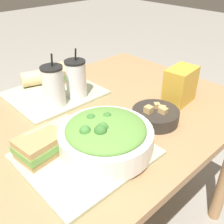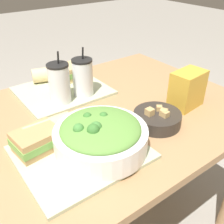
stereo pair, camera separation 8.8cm
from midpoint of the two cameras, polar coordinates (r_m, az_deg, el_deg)
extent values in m
cube|color=#A37A51|center=(0.95, -5.71, -3.11)|extent=(1.38, 0.83, 0.03)
cylinder|color=#A37A51|center=(1.71, 6.63, -0.45)|extent=(0.06, 0.06, 0.69)
cube|color=#B2BC99|center=(0.80, -3.62, -8.86)|extent=(0.36, 0.32, 0.01)
cube|color=#B2BC99|center=(1.15, -8.55, 4.54)|extent=(0.36, 0.32, 0.01)
cylinder|color=white|center=(0.78, 0.78, -6.04)|extent=(0.28, 0.28, 0.07)
ellipsoid|color=#5B8E3D|center=(0.75, 0.80, -3.63)|extent=(0.24, 0.24, 0.05)
sphere|color=#38702D|center=(0.71, -0.57, -4.08)|extent=(0.04, 0.04, 0.04)
sphere|color=#38702D|center=(0.77, -2.15, -1.17)|extent=(0.03, 0.03, 0.03)
sphere|color=#427F38|center=(0.72, -0.04, -3.50)|extent=(0.03, 0.03, 0.03)
sphere|color=#38702D|center=(0.78, 1.38, -1.08)|extent=(0.03, 0.03, 0.03)
sphere|color=#427F38|center=(0.72, -3.85, -3.82)|extent=(0.03, 0.03, 0.03)
cube|color=beige|center=(0.73, -2.57, -4.27)|extent=(0.05, 0.04, 0.01)
cube|color=beige|center=(0.71, -2.31, -5.16)|extent=(0.06, 0.05, 0.01)
cube|color=beige|center=(0.79, -0.14, -0.92)|extent=(0.04, 0.04, 0.01)
cylinder|color=#2D2823|center=(0.93, 12.44, -1.51)|extent=(0.17, 0.17, 0.05)
cylinder|color=#4C2814|center=(0.93, 12.56, -0.60)|extent=(0.15, 0.15, 0.01)
cube|color=tan|center=(0.90, 10.97, -0.11)|extent=(0.03, 0.03, 0.03)
cube|color=tan|center=(0.91, 13.88, -0.19)|extent=(0.03, 0.03, 0.02)
cube|color=tan|center=(0.91, 14.23, -0.58)|extent=(0.02, 0.02, 0.02)
cube|color=tan|center=(0.94, 12.88, 0.68)|extent=(0.03, 0.03, 0.02)
cube|color=tan|center=(0.81, -12.89, -7.34)|extent=(0.14, 0.11, 0.02)
cube|color=#6B9E47|center=(0.80, -13.08, -6.11)|extent=(0.14, 0.12, 0.02)
cube|color=tan|center=(0.79, -13.27, -4.84)|extent=(0.14, 0.11, 0.02)
cylinder|color=#DBBC84|center=(0.84, -10.94, -3.65)|extent=(0.15, 0.06, 0.06)
cylinder|color=beige|center=(0.87, -6.62, -2.03)|extent=(0.01, 0.06, 0.06)
cube|color=tan|center=(1.24, -7.29, 7.59)|extent=(0.15, 0.12, 0.02)
cube|color=#6B9E47|center=(1.23, -7.35, 8.52)|extent=(0.16, 0.12, 0.02)
cube|color=tan|center=(1.23, -7.42, 9.47)|extent=(0.15, 0.12, 0.02)
cylinder|color=#DBBC84|center=(1.23, -12.21, 7.92)|extent=(0.13, 0.10, 0.06)
cylinder|color=beige|center=(1.23, -9.58, 8.35)|extent=(0.02, 0.06, 0.06)
cylinder|color=silver|center=(1.02, -8.95, 5.90)|extent=(0.08, 0.08, 0.15)
cylinder|color=black|center=(1.02, -8.91, 5.43)|extent=(0.07, 0.07, 0.12)
cylinder|color=black|center=(0.99, -9.33, 9.99)|extent=(0.08, 0.08, 0.01)
cylinder|color=black|center=(0.98, -9.13, 11.36)|extent=(0.01, 0.01, 0.06)
cylinder|color=silver|center=(1.07, -4.03, 7.29)|extent=(0.08, 0.08, 0.14)
cylinder|color=maroon|center=(1.07, -4.01, 6.85)|extent=(0.07, 0.07, 0.12)
cylinder|color=black|center=(1.04, -4.18, 11.11)|extent=(0.08, 0.08, 0.01)
cylinder|color=black|center=(1.03, -3.94, 12.42)|extent=(0.01, 0.01, 0.06)
cube|color=gold|center=(1.06, 18.37, 4.67)|extent=(0.14, 0.10, 0.14)
camera|label=1|loc=(0.04, -87.14, 1.76)|focal=42.00mm
camera|label=2|loc=(0.04, 92.86, -1.76)|focal=42.00mm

